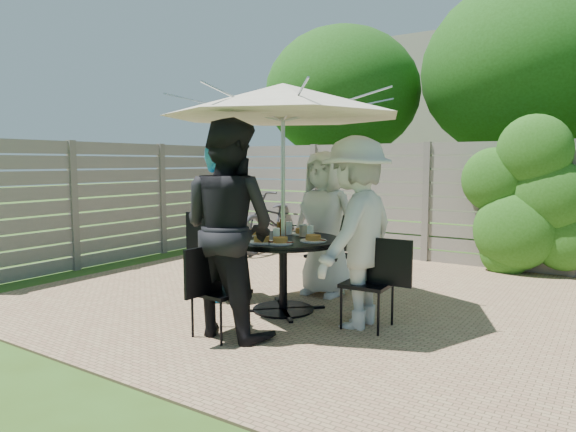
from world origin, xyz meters
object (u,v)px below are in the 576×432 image
Objects in this scene: glass_right at (310,232)px; chair_left at (214,273)px; plate_right at (313,239)px; glass_back at (289,228)px; glass_front at (276,235)px; person_front at (229,229)px; person_left at (222,223)px; person_right at (356,233)px; chair_front at (220,310)px; umbrella at (283,101)px; chair_back at (330,270)px; syrup_jug at (281,230)px; plate_back at (302,232)px; bicycle at (274,220)px; plate_front at (262,240)px; plate_extra at (280,241)px; chair_right at (369,302)px; coffee_cup at (303,231)px; person_back at (325,224)px; plate_left at (255,233)px; patio_table at (283,261)px.

chair_left is at bearing -176.52° from glass_right.
plate_right is 1.86× the size of glass_back.
person_front is at bearing -101.78° from glass_front.
person_right is at bearing -90.00° from person_left.
person_front is at bearing 2.40° from chair_front.
umbrella is 1.53m from person_left.
person_front is (-0.04, -1.79, 0.69)m from chair_back.
glass_right is (-0.10, 0.11, 0.05)m from plate_right.
person_left reaches higher than glass_right.
glass_right is 0.88× the size of syrup_jug.
chair_left is at bearing 89.52° from person_left.
plate_back is 3.50m from bicycle.
bicycle is at bearing 26.36° from person_left.
person_front is 12.00× the size of syrup_jug.
chair_back is at bearing -139.36° from person_right.
person_left is 1.10m from glass_right.
plate_back is 0.51m from plate_right.
plate_back is at bearing 88.64° from plate_front.
glass_right is (0.16, 0.36, 0.00)m from glass_front.
chair_right is at bearing 19.63° from plate_extra.
coffee_cup is at bearing -56.33° from bicycle.
chair_left is 6.86× the size of glass_front.
person_right is at bearing 45.90° from chair_back.
plate_back is 1.86× the size of glass_right.
glass_right is 1.17× the size of coffee_cup.
plate_extra is (0.15, -1.13, -0.04)m from person_back.
chair_right reaches higher than plate_back.
chair_left is at bearing -3.61° from chair_right.
glass_right reaches higher than plate_back.
person_front is 0.89m from syrup_jug.
coffee_cup is (0.11, 0.22, -1.32)m from umbrella.
person_left is 12.43× the size of glass_right.
bicycle is at bearing 130.48° from plate_right.
chair_front is at bearing -96.22° from coffee_cup.
person_left is 14.50× the size of coffee_cup.
plate_extra is 1.71× the size of glass_back.
glass_front is (-0.26, -0.25, 0.05)m from plate_right.
plate_back is at bearing 43.64° from plate_left.
plate_extra is at bearing -108.76° from person_front.
glass_front is (-0.07, 0.04, 0.05)m from plate_extra.
plate_back is at bearing 2.66° from chair_front.
bicycle is at bearing 125.32° from glass_front.
glass_back is at bearing 110.64° from patio_table.
plate_front is 0.42m from syrup_jug.
umbrella is at bearing 110.64° from glass_front.
chair_back is 0.94m from coffee_cup.
chair_front is 0.92m from glass_front.
glass_front is at bearing -84.50° from person_back.
patio_table is 4.63× the size of plate_back.
syrup_jug is at bearing -93.22° from person_right.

